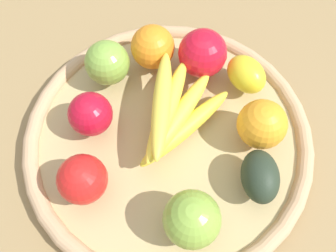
% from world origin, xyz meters
% --- Properties ---
extents(ground_plane, '(2.40, 2.40, 0.00)m').
position_xyz_m(ground_plane, '(0.00, 0.00, 0.00)').
color(ground_plane, '#93764B').
rests_on(ground_plane, ground).
extents(basket, '(0.45, 0.45, 0.03)m').
position_xyz_m(basket, '(0.00, 0.00, 0.02)').
color(basket, tan).
rests_on(basket, ground_plane).
extents(apple_1, '(0.08, 0.08, 0.08)m').
position_xyz_m(apple_1, '(-0.06, -0.12, 0.07)').
color(apple_1, red).
rests_on(apple_1, basket).
extents(avocado, '(0.05, 0.08, 0.05)m').
position_xyz_m(avocado, '(-0.12, 0.09, 0.06)').
color(avocado, '#263323').
rests_on(avocado, basket).
extents(banana_bunch, '(0.16, 0.19, 0.06)m').
position_xyz_m(banana_bunch, '(-0.01, -0.01, 0.06)').
color(banana_bunch, yellow).
rests_on(banana_bunch, basket).
extents(orange_1, '(0.09, 0.09, 0.07)m').
position_xyz_m(orange_1, '(-0.14, 0.01, 0.07)').
color(orange_1, orange).
rests_on(orange_1, basket).
extents(apple_2, '(0.09, 0.09, 0.07)m').
position_xyz_m(apple_2, '(0.11, -0.02, 0.07)').
color(apple_2, red).
rests_on(apple_2, basket).
extents(apple_3, '(0.08, 0.08, 0.07)m').
position_xyz_m(apple_3, '(0.09, -0.11, 0.07)').
color(apple_3, '#7EA93F').
rests_on(apple_3, basket).
extents(orange_0, '(0.10, 0.10, 0.07)m').
position_xyz_m(orange_0, '(0.02, -0.14, 0.07)').
color(orange_0, orange).
rests_on(orange_0, basket).
extents(lemon_0, '(0.08, 0.09, 0.05)m').
position_xyz_m(lemon_0, '(-0.13, -0.08, 0.06)').
color(lemon_0, yellow).
rests_on(lemon_0, basket).
extents(apple_0, '(0.09, 0.09, 0.07)m').
position_xyz_m(apple_0, '(0.12, 0.08, 0.07)').
color(apple_0, red).
rests_on(apple_0, basket).
extents(apple_4, '(0.11, 0.11, 0.08)m').
position_xyz_m(apple_4, '(-0.02, 0.14, 0.07)').
color(apple_4, '#83AA3C').
rests_on(apple_4, basket).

